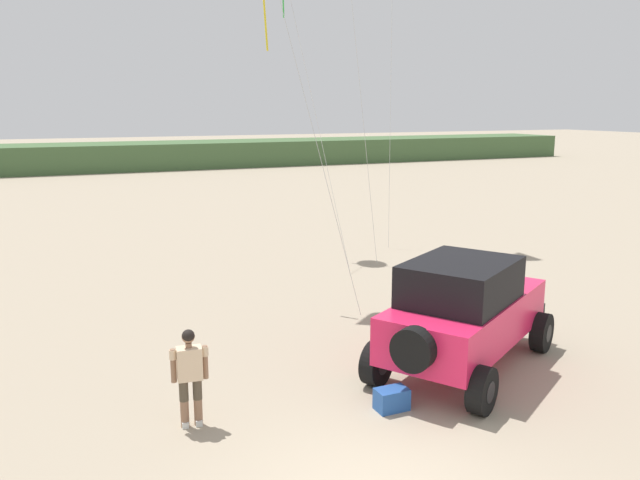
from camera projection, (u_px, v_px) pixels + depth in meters
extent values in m
cube|color=#426038|center=(109.00, 157.00, 53.62)|extent=(90.00, 6.72, 2.16)
cube|color=#EA2151|center=(466.00, 319.00, 12.79)|extent=(4.71, 3.89, 0.90)
cube|color=#EA2151|center=(496.00, 283.00, 14.05)|extent=(1.83, 2.02, 0.12)
cube|color=black|center=(461.00, 281.00, 12.34)|extent=(2.88, 2.71, 0.80)
cube|color=black|center=(483.00, 271.00, 13.31)|extent=(0.97, 1.47, 0.72)
cube|color=black|center=(504.00, 303.00, 14.68)|extent=(1.12, 1.64, 0.28)
cylinder|color=black|center=(413.00, 349.00, 10.90)|extent=(0.66, 0.81, 0.77)
cylinder|color=black|center=(452.00, 315.00, 14.90)|extent=(0.87, 0.70, 0.84)
cylinder|color=black|center=(452.00, 315.00, 14.90)|extent=(0.49, 0.47, 0.38)
cylinder|color=black|center=(542.00, 332.00, 13.75)|extent=(0.87, 0.70, 0.84)
cylinder|color=black|center=(542.00, 332.00, 13.75)|extent=(0.49, 0.47, 0.38)
cylinder|color=black|center=(377.00, 363.00, 12.08)|extent=(0.87, 0.70, 0.84)
cylinder|color=black|center=(377.00, 363.00, 12.08)|extent=(0.49, 0.47, 0.38)
cylinder|color=black|center=(482.00, 390.00, 10.93)|extent=(0.87, 0.70, 0.84)
cylinder|color=black|center=(482.00, 390.00, 10.93)|extent=(0.49, 0.47, 0.38)
cylinder|color=#8C664C|center=(185.00, 413.00, 10.50)|extent=(0.14, 0.14, 0.49)
cylinder|color=#4C4233|center=(184.00, 390.00, 10.42)|extent=(0.15, 0.15, 0.36)
cube|color=silver|center=(185.00, 422.00, 10.58)|extent=(0.14, 0.27, 0.10)
cylinder|color=#8C664C|center=(198.00, 411.00, 10.56)|extent=(0.14, 0.14, 0.49)
cylinder|color=#4C4233|center=(197.00, 388.00, 10.48)|extent=(0.15, 0.15, 0.36)
cube|color=silver|center=(198.00, 421.00, 10.64)|extent=(0.14, 0.27, 0.10)
cube|color=beige|center=(189.00, 363.00, 10.36)|extent=(0.43, 0.30, 0.54)
cylinder|color=#8C664C|center=(173.00, 366.00, 10.29)|extent=(0.09, 0.09, 0.56)
cylinder|color=beige|center=(173.00, 355.00, 10.25)|extent=(0.11, 0.11, 0.16)
cylinder|color=#8C664C|center=(205.00, 362.00, 10.44)|extent=(0.09, 0.09, 0.56)
cylinder|color=beige|center=(205.00, 351.00, 10.40)|extent=(0.11, 0.11, 0.16)
cylinder|color=#8C664C|center=(189.00, 345.00, 10.30)|extent=(0.10, 0.10, 0.08)
sphere|color=#8C664C|center=(188.00, 337.00, 10.27)|extent=(0.21, 0.21, 0.21)
sphere|color=black|center=(188.00, 336.00, 10.25)|extent=(0.21, 0.21, 0.21)
cube|color=#23519E|center=(392.00, 399.00, 11.10)|extent=(0.56, 0.37, 0.38)
cylinder|color=silver|center=(355.00, 38.00, 20.91)|extent=(0.51, 2.60, 14.63)
cylinder|color=silver|center=(391.00, 40.00, 23.74)|extent=(1.47, 2.79, 15.06)
cylinder|color=green|center=(283.00, 6.00, 22.09)|extent=(0.05, 0.10, 0.77)
cylinder|color=silver|center=(317.00, 122.00, 21.08)|extent=(0.39, 4.33, 9.22)
cylinder|color=yellow|center=(265.00, 14.00, 16.50)|extent=(0.05, 0.38, 1.87)
cylinder|color=silver|center=(315.00, 136.00, 16.16)|extent=(1.30, 2.85, 8.76)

